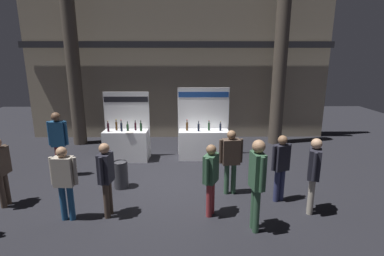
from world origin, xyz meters
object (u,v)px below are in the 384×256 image
object	(u,v)px
exhibitor_booth_1	(204,141)
trash_bin	(121,174)
visitor_5	(64,178)
visitor_0	(58,139)
visitor_2	(211,174)
visitor_3	(281,163)
visitor_7	(0,166)
visitor_8	(106,174)
visitor_1	(231,156)
visitor_9	(314,169)
visitor_6	(257,178)
exhibitor_booth_0	(126,142)

from	to	relation	value
exhibitor_booth_1	trash_bin	world-z (taller)	exhibitor_booth_1
visitor_5	visitor_0	bearing A→B (deg)	117.76
visitor_2	visitor_3	xyz separation A→B (m)	(1.66, 0.61, 0.00)
exhibitor_booth_1	visitor_5	distance (m)	4.84
visitor_2	visitor_7	world-z (taller)	visitor_7
visitor_2	visitor_7	bearing A→B (deg)	-70.01
visitor_0	visitor_2	size ratio (longest dim) A/B	1.17
visitor_7	visitor_8	world-z (taller)	visitor_8
visitor_1	visitor_9	world-z (taller)	visitor_9
visitor_2	visitor_6	world-z (taller)	visitor_6
exhibitor_booth_1	visitor_5	world-z (taller)	exhibitor_booth_1
visitor_3	visitor_6	distance (m)	1.45
visitor_1	visitor_5	size ratio (longest dim) A/B	1.02
exhibitor_booth_0	visitor_0	world-z (taller)	exhibitor_booth_0
visitor_6	visitor_7	bearing A→B (deg)	71.81
exhibitor_booth_0	trash_bin	bearing A→B (deg)	-82.34
exhibitor_booth_1	visitor_7	bearing A→B (deg)	-145.71
exhibitor_booth_0	visitor_8	distance (m)	3.51
exhibitor_booth_0	visitor_7	world-z (taller)	exhibitor_booth_0
visitor_7	visitor_9	size ratio (longest dim) A/B	0.96
visitor_0	visitor_7	bearing A→B (deg)	67.57
visitor_3	visitor_7	size ratio (longest dim) A/B	1.00
exhibitor_booth_0	visitor_7	bearing A→B (deg)	-125.26
visitor_3	visitor_9	distance (m)	0.75
exhibitor_booth_1	visitor_7	xyz separation A→B (m)	(-4.67, -3.18, 0.38)
visitor_7	trash_bin	bearing A→B (deg)	114.39
visitor_6	visitor_7	distance (m)	5.56
visitor_0	visitor_7	xyz separation A→B (m)	(-0.56, -1.69, -0.15)
trash_bin	visitor_7	size ratio (longest dim) A/B	0.44
visitor_8	visitor_9	world-z (taller)	visitor_9
visitor_0	visitor_5	xyz separation A→B (m)	(1.10, -2.28, -0.17)
trash_bin	visitor_6	xyz separation A→B (m)	(3.05, -1.93, 0.75)
exhibitor_booth_1	visitor_9	distance (m)	4.17
visitor_2	exhibitor_booth_1	bearing A→B (deg)	-155.09
visitor_5	visitor_6	size ratio (longest dim) A/B	0.86
exhibitor_booth_1	visitor_7	size ratio (longest dim) A/B	1.45
visitor_0	visitor_9	bearing A→B (deg)	157.91
exhibitor_booth_1	visitor_2	xyz separation A→B (m)	(-0.03, -3.62, 0.35)
visitor_7	visitor_8	xyz separation A→B (m)	(2.47, -0.45, -0.00)
visitor_2	visitor_8	bearing A→B (deg)	-64.20
visitor_6	visitor_8	bearing A→B (deg)	71.79
exhibitor_booth_0	visitor_8	bearing A→B (deg)	-84.58
exhibitor_booth_1	visitor_1	distance (m)	2.71
visitor_5	visitor_3	bearing A→B (deg)	11.38
visitor_1	visitor_8	xyz separation A→B (m)	(-2.73, -1.01, -0.02)
trash_bin	visitor_9	world-z (taller)	visitor_9
visitor_7	visitor_2	bearing A→B (deg)	88.02
visitor_2	visitor_9	distance (m)	2.19
visitor_0	visitor_2	xyz separation A→B (m)	(4.08, -2.12, -0.18)
visitor_5	exhibitor_booth_0	bearing A→B (deg)	84.50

